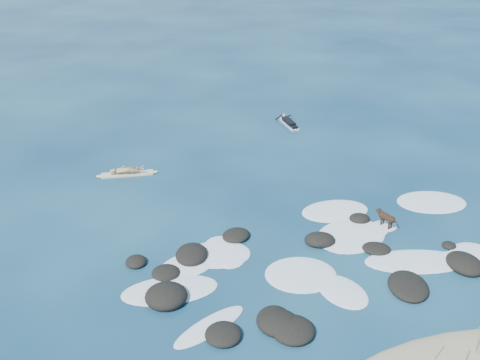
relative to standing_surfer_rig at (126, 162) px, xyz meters
name	(u,v)px	position (x,y,z in m)	size (l,w,h in m)	color
ground	(317,237)	(6.02, -8.06, -0.67)	(160.00, 160.00, 0.00)	#0A2642
reef_rocks	(291,282)	(3.83, -10.39, -0.55)	(12.49, 7.02, 0.63)	black
breaking_foam	(328,249)	(6.02, -8.98, -0.66)	(15.66, 6.98, 0.12)	white
standing_surfer_rig	(126,162)	(0.00, 0.00, 0.00)	(2.97, 0.94, 1.69)	beige
paddling_surfer_rig	(288,122)	(10.14, 3.42, -0.53)	(1.06, 2.37, 0.41)	white
dog	(386,217)	(8.94, -8.35, -0.19)	(0.49, 1.11, 0.72)	black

